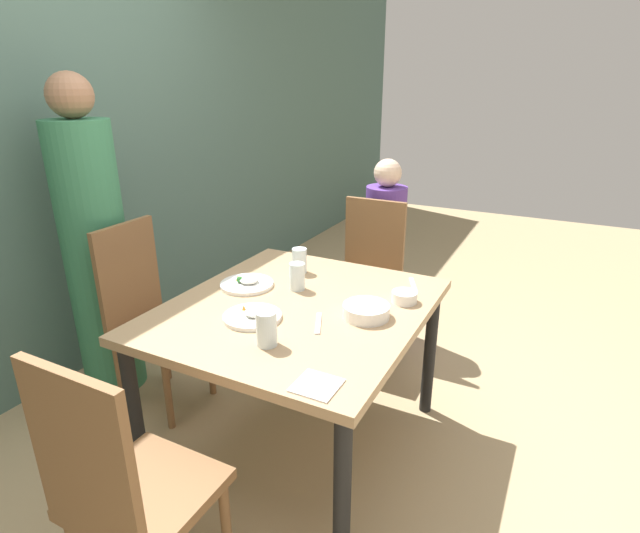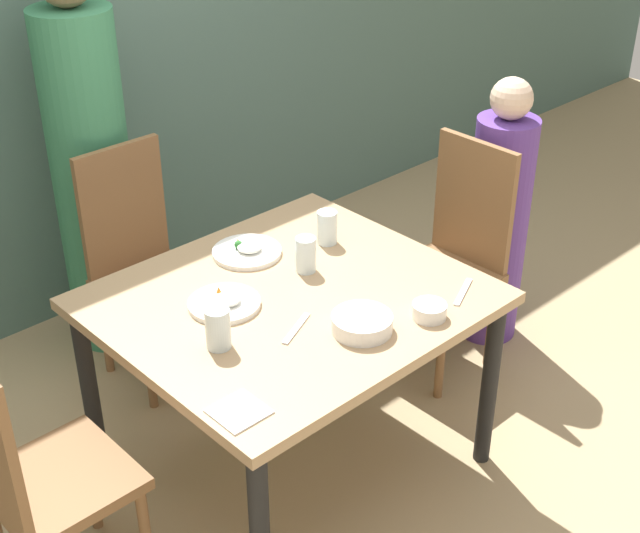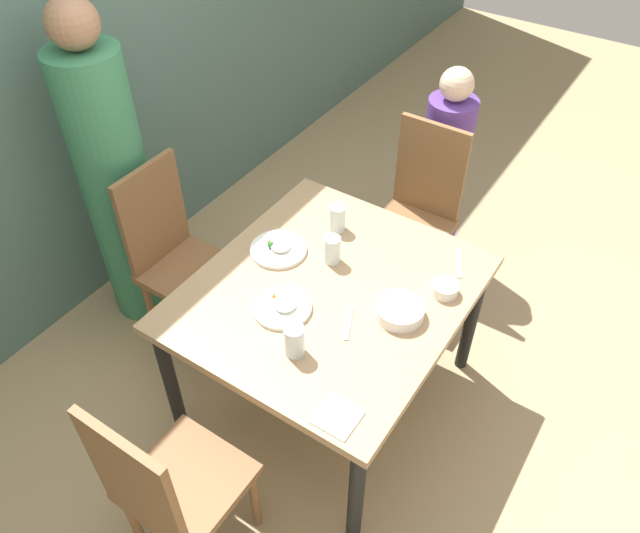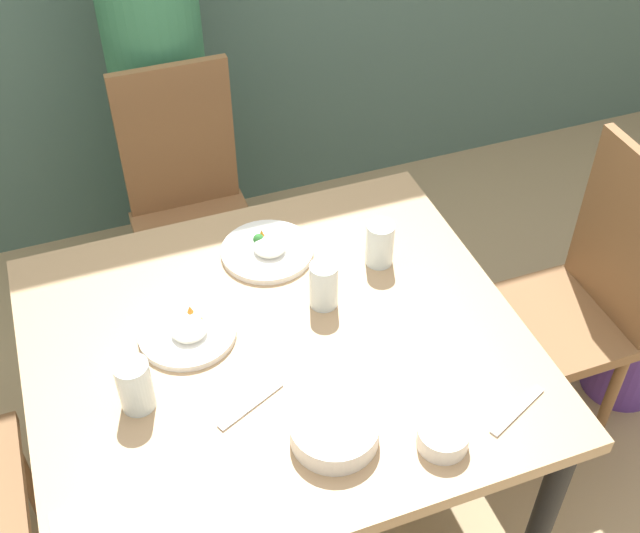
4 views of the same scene
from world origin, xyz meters
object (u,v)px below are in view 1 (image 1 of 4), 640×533
at_px(person_child, 384,258).
at_px(glass_water_tall, 299,261).
at_px(plate_rice_adult, 247,284).
at_px(chair_child_spot, 367,278).
at_px(bowl_curry, 366,311).
at_px(person_adult, 96,254).
at_px(chair_adult_spot, 149,313).

height_order(person_child, glass_water_tall, person_child).
bearing_deg(plate_rice_adult, chair_child_spot, -16.99).
height_order(chair_child_spot, person_child, person_child).
xyz_separation_m(person_child, bowl_curry, (-1.20, -0.36, 0.21)).
height_order(person_child, bowl_curry, person_child).
relative_size(plate_rice_adult, glass_water_tall, 1.99).
relative_size(person_adult, person_child, 1.41).
bearing_deg(plate_rice_adult, bowl_curry, -94.21).
xyz_separation_m(chair_child_spot, bowl_curry, (-0.91, -0.36, 0.25)).
bearing_deg(person_child, bowl_curry, -163.36).
distance_m(person_adult, plate_rice_adult, 0.90).
relative_size(chair_adult_spot, bowl_curry, 5.08).
height_order(chair_adult_spot, chair_child_spot, same).
distance_m(chair_child_spot, plate_rice_adult, 0.94).
xyz_separation_m(chair_adult_spot, plate_rice_adult, (0.10, -0.56, 0.23)).
bearing_deg(person_child, glass_water_tall, 171.55).
bearing_deg(person_adult, plate_rice_adult, -83.45).
relative_size(person_adult, plate_rice_adult, 6.77).
relative_size(chair_child_spot, plate_rice_adult, 3.92).
bearing_deg(chair_child_spot, chair_adult_spot, -130.51).
height_order(chair_child_spot, glass_water_tall, chair_child_spot).
bearing_deg(glass_water_tall, plate_rice_adult, 153.92).
height_order(plate_rice_adult, glass_water_tall, glass_water_tall).
bearing_deg(bowl_curry, person_adult, 92.12).
height_order(chair_child_spot, person_adult, person_adult).
distance_m(person_child, plate_rice_adult, 1.20).
bearing_deg(chair_child_spot, person_adult, -140.00).
height_order(person_adult, bowl_curry, person_adult).
relative_size(person_child, bowl_curry, 6.21).
xyz_separation_m(chair_adult_spot, person_child, (1.26, -0.83, 0.04)).
xyz_separation_m(chair_child_spot, person_child, (0.29, 0.00, 0.04)).
relative_size(chair_adult_spot, person_child, 0.82).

